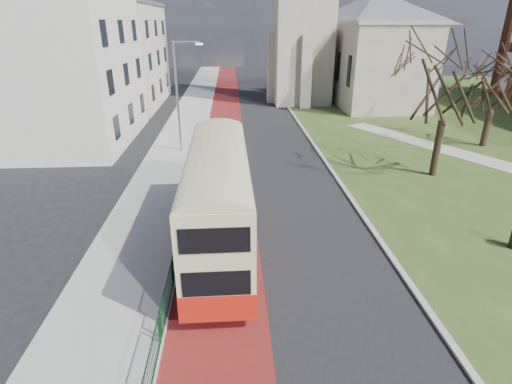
{
  "coord_description": "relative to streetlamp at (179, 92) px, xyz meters",
  "views": [
    {
      "loc": [
        -0.58,
        -11.95,
        9.33
      ],
      "look_at": [
        0.49,
        5.12,
        2.0
      ],
      "focal_mm": 28.0,
      "sensor_mm": 36.0,
      "label": 1
    }
  ],
  "objects": [
    {
      "name": "street_block_far",
      "position": [
        -9.65,
        20.0,
        1.17
      ],
      "size": [
        10.3,
        16.3,
        11.5
      ],
      "color": "#BAAF9D",
      "rests_on": "ground"
    },
    {
      "name": "pedestrian_railing",
      "position": [
        1.4,
        -14.0,
        -4.04
      ],
      "size": [
        0.07,
        24.0,
        1.12
      ],
      "color": "#0E3E1F",
      "rests_on": "ground"
    },
    {
      "name": "bus",
      "position": [
        3.14,
        -14.46,
        -2.04
      ],
      "size": [
        2.6,
        10.74,
        4.48
      ],
      "rotation": [
        0.0,
        0.0,
        0.01
      ],
      "color": "#B01A10",
      "rests_on": "ground"
    },
    {
      "name": "kerb_east",
      "position": [
        10.45,
        4.0,
        -4.53
      ],
      "size": [
        0.25,
        80.0,
        0.13
      ],
      "primitive_type": "cube",
      "color": "#999993",
      "rests_on": "ground"
    },
    {
      "name": "bus_lane",
      "position": [
        3.15,
        2.0,
        -4.59
      ],
      "size": [
        3.4,
        120.0,
        0.01
      ],
      "primitive_type": "cube",
      "color": "#591414",
      "rests_on": "ground"
    },
    {
      "name": "winter_tree_far",
      "position": [
        24.08,
        0.08,
        0.62
      ],
      "size": [
        6.66,
        6.66,
        7.49
      ],
      "rotation": [
        0.0,
        0.0,
        0.4
      ],
      "color": "#2E2017",
      "rests_on": "grass_green"
    },
    {
      "name": "ground",
      "position": [
        4.35,
        -18.0,
        -4.59
      ],
      "size": [
        160.0,
        160.0,
        0.0
      ],
      "primitive_type": "plane",
      "color": "black",
      "rests_on": "ground"
    },
    {
      "name": "street_block_near",
      "position": [
        -9.65,
        4.0,
        1.92
      ],
      "size": [
        10.3,
        14.3,
        13.0
      ],
      "color": "beige",
      "rests_on": "ground"
    },
    {
      "name": "streetlamp",
      "position": [
        0.0,
        0.0,
        0.0
      ],
      "size": [
        2.13,
        0.18,
        8.0
      ],
      "color": "gray",
      "rests_on": "pavement_west"
    },
    {
      "name": "pavement_west",
      "position": [
        -0.65,
        2.0,
        -4.53
      ],
      "size": [
        4.0,
        120.0,
        0.12
      ],
      "primitive_type": "cube",
      "color": "gray",
      "rests_on": "ground"
    },
    {
      "name": "road_carriageway",
      "position": [
        5.85,
        2.0,
        -4.59
      ],
      "size": [
        9.0,
        120.0,
        0.01
      ],
      "primitive_type": "cube",
      "color": "black",
      "rests_on": "ground"
    },
    {
      "name": "kerb_west",
      "position": [
        1.35,
        2.0,
        -4.53
      ],
      "size": [
        0.25,
        120.0,
        0.13
      ],
      "primitive_type": "cube",
      "color": "#999993",
      "rests_on": "ground"
    },
    {
      "name": "winter_tree_near",
      "position": [
        16.87,
        -6.17,
        1.93
      ],
      "size": [
        8.32,
        8.32,
        9.36
      ],
      "rotation": [
        0.0,
        0.0,
        0.4
      ],
      "color": "black",
      "rests_on": "grass_green"
    }
  ]
}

